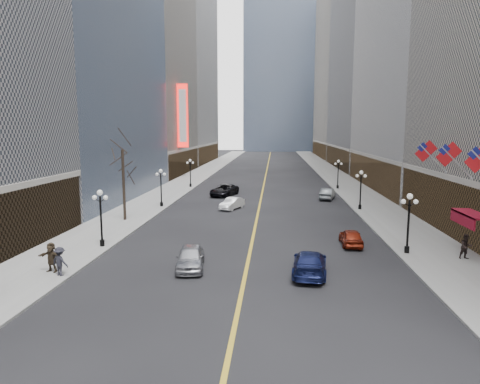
% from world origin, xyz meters
% --- Properties ---
extents(sidewalk_east, '(6.00, 230.00, 0.15)m').
position_xyz_m(sidewalk_east, '(14.00, 70.00, 0.07)').
color(sidewalk_east, gray).
rests_on(sidewalk_east, ground).
extents(sidewalk_west, '(6.00, 230.00, 0.15)m').
position_xyz_m(sidewalk_west, '(-14.00, 70.00, 0.07)').
color(sidewalk_west, gray).
rests_on(sidewalk_west, ground).
extents(lane_line, '(0.25, 200.00, 0.02)m').
position_xyz_m(lane_line, '(0.00, 80.00, 0.01)').
color(lane_line, gold).
rests_on(lane_line, ground).
extents(bldg_east_c, '(26.60, 40.60, 48.80)m').
position_xyz_m(bldg_east_c, '(29.88, 106.00, 24.18)').
color(bldg_east_c, gray).
rests_on(bldg_east_c, ground).
extents(bldg_east_d, '(26.60, 46.60, 62.80)m').
position_xyz_m(bldg_east_d, '(29.90, 149.00, 31.17)').
color(bldg_east_d, '#A89C8B').
rests_on(bldg_east_d, ground).
extents(bldg_west_c, '(26.60, 30.60, 50.80)m').
position_xyz_m(bldg_west_c, '(-29.88, 87.00, 25.19)').
color(bldg_west_c, '#A89C8B').
rests_on(bldg_west_c, ground).
extents(bldg_west_d, '(26.60, 38.60, 72.80)m').
position_xyz_m(bldg_west_d, '(-29.92, 121.00, 36.17)').
color(bldg_west_d, silver).
rests_on(bldg_west_d, ground).
extents(streetlamp_east_1, '(1.26, 0.44, 4.52)m').
position_xyz_m(streetlamp_east_1, '(11.80, 30.00, 2.90)').
color(streetlamp_east_1, black).
rests_on(streetlamp_east_1, sidewalk_east).
extents(streetlamp_east_2, '(1.26, 0.44, 4.52)m').
position_xyz_m(streetlamp_east_2, '(11.80, 48.00, 2.90)').
color(streetlamp_east_2, black).
rests_on(streetlamp_east_2, sidewalk_east).
extents(streetlamp_east_3, '(1.26, 0.44, 4.52)m').
position_xyz_m(streetlamp_east_3, '(11.80, 66.00, 2.90)').
color(streetlamp_east_3, black).
rests_on(streetlamp_east_3, sidewalk_east).
extents(streetlamp_west_1, '(1.26, 0.44, 4.52)m').
position_xyz_m(streetlamp_west_1, '(-11.80, 30.00, 2.90)').
color(streetlamp_west_1, black).
rests_on(streetlamp_west_1, sidewalk_west).
extents(streetlamp_west_2, '(1.26, 0.44, 4.52)m').
position_xyz_m(streetlamp_west_2, '(-11.80, 48.00, 2.90)').
color(streetlamp_west_2, black).
rests_on(streetlamp_west_2, sidewalk_west).
extents(streetlamp_west_3, '(1.26, 0.44, 4.52)m').
position_xyz_m(streetlamp_west_3, '(-11.80, 66.00, 2.90)').
color(streetlamp_west_3, black).
rests_on(streetlamp_west_3, sidewalk_west).
extents(flag_4, '(2.87, 0.12, 2.87)m').
position_xyz_m(flag_4, '(15.31, 32.00, 7.29)').
color(flag_4, '#B2B2B7').
rests_on(flag_4, ground).
extents(flag_5, '(2.87, 0.12, 2.87)m').
position_xyz_m(flag_5, '(15.31, 37.00, 7.29)').
color(flag_5, '#B2B2B7').
rests_on(flag_5, ground).
extents(awning_c, '(1.40, 4.00, 0.93)m').
position_xyz_m(awning_c, '(16.11, 30.00, 3.08)').
color(awning_c, maroon).
rests_on(awning_c, ground).
extents(theatre_marquee, '(2.00, 0.55, 12.00)m').
position_xyz_m(theatre_marquee, '(-15.88, 80.00, 12.00)').
color(theatre_marquee, red).
rests_on(theatre_marquee, ground).
extents(tree_west_far, '(3.60, 3.60, 7.92)m').
position_xyz_m(tree_west_far, '(-13.50, 40.00, 6.24)').
color(tree_west_far, '#2D231C').
rests_on(tree_west_far, sidewalk_west).
extents(car_nb_near, '(2.40, 4.72, 1.54)m').
position_xyz_m(car_nb_near, '(-3.79, 25.52, 0.77)').
color(car_nb_near, '#9B9CA2').
rests_on(car_nb_near, ground).
extents(car_nb_mid, '(2.88, 4.33, 1.35)m').
position_xyz_m(car_nb_mid, '(-3.18, 47.60, 0.67)').
color(car_nb_mid, silver).
rests_on(car_nb_mid, ground).
extents(car_nb_far, '(4.12, 6.36, 1.63)m').
position_xyz_m(car_nb_far, '(-5.31, 57.84, 0.81)').
color(car_nb_far, black).
rests_on(car_nb_far, ground).
extents(car_sb_near, '(2.65, 5.43, 1.52)m').
position_xyz_m(car_sb_near, '(4.16, 24.99, 0.76)').
color(car_sb_near, '#121944').
rests_on(car_sb_near, ground).
extents(car_sb_mid, '(1.70, 4.01, 1.35)m').
position_xyz_m(car_sb_mid, '(8.07, 32.35, 0.68)').
color(car_sb_mid, maroon).
rests_on(car_sb_mid, ground).
extents(car_sb_far, '(2.75, 4.85, 1.51)m').
position_xyz_m(car_sb_far, '(9.00, 55.85, 0.76)').
color(car_sb_far, '#45494C').
rests_on(car_sb_far, ground).
extents(ped_east_walk, '(0.94, 0.61, 1.81)m').
position_xyz_m(ped_east_walk, '(15.50, 28.74, 1.06)').
color(ped_east_walk, black).
rests_on(ped_east_walk, sidewalk_east).
extents(ped_west_walk, '(1.29, 0.88, 1.85)m').
position_xyz_m(ped_west_walk, '(-11.65, 23.03, 1.08)').
color(ped_west_walk, black).
rests_on(ped_west_walk, sidewalk_west).
extents(ped_west_far, '(1.88, 0.97, 1.95)m').
position_xyz_m(ped_west_far, '(-12.57, 23.68, 1.12)').
color(ped_west_far, '#31271B').
rests_on(ped_west_far, sidewalk_west).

